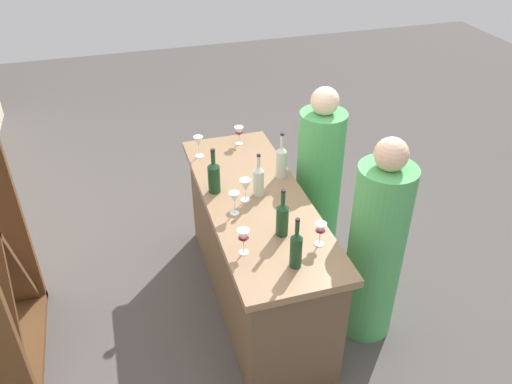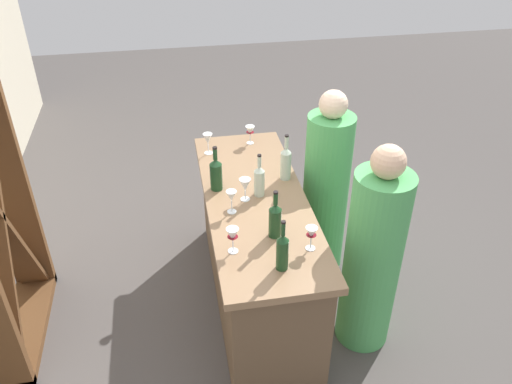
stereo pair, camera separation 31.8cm
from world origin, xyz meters
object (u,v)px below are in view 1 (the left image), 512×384
object	(u,v)px
person_left_guest	(375,250)
person_center_guest	(318,186)
wine_bottle_second_right_olive_green	(214,176)
wine_glass_far_right	(198,142)
wine_glass_near_left	(320,230)
wine_glass_far_center	(243,238)
wine_bottle_second_left_olive_green	(282,218)
wine_bottle_rightmost_clear_pale	(281,161)
wine_bottle_center_clear_pale	(259,180)
wine_glass_near_right	(245,186)
wine_glass_near_center	(239,132)
wine_glass_far_left	(234,198)
wine_bottle_leftmost_olive_green	(296,248)

from	to	relation	value
person_left_guest	person_center_guest	size ratio (longest dim) A/B	1.00
wine_bottle_second_right_olive_green	wine_glass_far_right	distance (m)	0.50
wine_glass_near_left	wine_glass_far_center	xyz separation A→B (m)	(0.05, 0.44, 0.00)
wine_bottle_second_left_olive_green	wine_bottle_rightmost_clear_pale	distance (m)	0.65
wine_bottle_center_clear_pale	wine_glass_near_right	world-z (taller)	wine_bottle_center_clear_pale
wine_bottle_second_right_olive_green	wine_glass_near_right	bearing A→B (deg)	-133.50
wine_glass_near_center	wine_glass_near_right	world-z (taller)	wine_glass_near_right
wine_bottle_second_right_olive_green	wine_bottle_second_left_olive_green	bearing A→B (deg)	-153.70
wine_bottle_second_right_olive_green	wine_glass_far_center	world-z (taller)	wine_bottle_second_right_olive_green
wine_bottle_second_right_olive_green	wine_glass_far_right	xyz separation A→B (m)	(0.50, 0.00, -0.01)
wine_glass_near_center	wine_glass_far_center	world-z (taller)	wine_glass_far_center
wine_bottle_second_right_olive_green	wine_glass_near_center	distance (m)	0.69
wine_glass_near_right	wine_glass_far_left	xyz separation A→B (m)	(-0.12, 0.11, 0.00)
wine_bottle_second_left_olive_green	wine_bottle_center_clear_pale	bearing A→B (deg)	1.38
wine_bottle_leftmost_olive_green	wine_glass_far_left	xyz separation A→B (m)	(0.57, 0.20, -0.01)
wine_bottle_center_clear_pale	wine_glass_far_center	xyz separation A→B (m)	(-0.55, 0.25, -0.01)
wine_bottle_rightmost_clear_pale	wine_bottle_center_clear_pale	bearing A→B (deg)	128.03
wine_glass_near_left	wine_glass_far_right	world-z (taller)	wine_glass_far_right
wine_glass_near_right	wine_glass_far_right	size ratio (longest dim) A/B	0.96
wine_bottle_center_clear_pale	wine_glass_near_center	distance (m)	0.73
wine_glass_far_left	wine_glass_near_center	bearing A→B (deg)	-16.98
wine_bottle_center_clear_pale	wine_glass_far_right	xyz separation A→B (m)	(0.62, 0.27, 0.00)
wine_glass_near_left	wine_glass_far_left	bearing A→B (deg)	42.02
wine_glass_near_left	person_center_guest	world-z (taller)	person_center_guest
wine_glass_far_center	person_left_guest	world-z (taller)	person_left_guest
wine_bottle_leftmost_olive_green	wine_bottle_center_clear_pale	world-z (taller)	wine_bottle_leftmost_olive_green
wine_bottle_second_right_olive_green	wine_bottle_rightmost_clear_pale	xyz separation A→B (m)	(0.05, -0.49, 0.01)
wine_bottle_second_left_olive_green	wine_glass_near_left	world-z (taller)	wine_bottle_second_left_olive_green
wine_bottle_leftmost_olive_green	wine_bottle_second_right_olive_green	xyz separation A→B (m)	(0.86, 0.26, -0.00)
person_left_guest	wine_glass_far_left	bearing A→B (deg)	-32.85
wine_bottle_center_clear_pale	person_left_guest	distance (m)	0.88
wine_glass_far_left	wine_glass_near_left	bearing A→B (deg)	-137.98
wine_bottle_leftmost_olive_green	wine_glass_far_center	size ratio (longest dim) A/B	1.98
wine_glass_near_left	person_center_guest	xyz separation A→B (m)	(0.89, -0.37, -0.33)
wine_bottle_second_left_olive_green	person_left_guest	xyz separation A→B (m)	(-0.07, -0.62, -0.34)
wine_glass_far_left	wine_glass_far_center	xyz separation A→B (m)	(-0.38, 0.05, -0.01)
wine_glass_near_right	person_left_guest	bearing A→B (deg)	-123.01
wine_glass_far_center	wine_glass_far_right	bearing A→B (deg)	0.96
wine_bottle_leftmost_olive_green	wine_glass_far_right	world-z (taller)	wine_bottle_leftmost_olive_green
wine_glass_far_right	person_center_guest	xyz separation A→B (m)	(-0.34, -0.84, -0.34)
wine_bottle_leftmost_olive_green	wine_bottle_second_left_olive_green	distance (m)	0.29
wine_bottle_second_left_olive_green	wine_bottle_center_clear_pale	world-z (taller)	wine_bottle_second_left_olive_green
wine_bottle_center_clear_pale	person_left_guest	bearing A→B (deg)	-129.11
wine_bottle_second_left_olive_green	wine_bottle_center_clear_pale	size ratio (longest dim) A/B	1.03
wine_glass_far_left	wine_glass_far_right	xyz separation A→B (m)	(0.78, 0.07, 0.00)
wine_bottle_second_left_olive_green	wine_glass_far_left	world-z (taller)	wine_bottle_second_left_olive_green
wine_bottle_second_right_olive_green	wine_glass_near_right	size ratio (longest dim) A/B	2.03
wine_bottle_leftmost_olive_green	wine_glass_near_center	world-z (taller)	wine_bottle_leftmost_olive_green
wine_glass_near_right	wine_glass_far_left	distance (m)	0.16
wine_bottle_rightmost_clear_pale	wine_glass_far_left	xyz separation A→B (m)	(-0.33, 0.42, -0.01)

